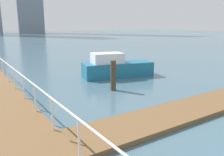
% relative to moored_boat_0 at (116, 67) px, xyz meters
% --- Properties ---
extents(ground_plane, '(300.00, 300.00, 0.00)m').
position_rel_moored_boat_0_xyz_m(ground_plane, '(-3.88, 3.39, -0.68)').
color(ground_plane, '#476675').
extents(floating_dock, '(14.34, 2.00, 0.18)m').
position_rel_moored_boat_0_xyz_m(floating_dock, '(-0.21, -7.49, -0.59)').
color(floating_dock, brown).
rests_on(floating_dock, ground_plane).
extents(boardwalk_railing, '(0.06, 29.02, 1.08)m').
position_rel_moored_boat_0_xyz_m(boardwalk_railing, '(-7.03, -7.84, 0.58)').
color(boardwalk_railing, white).
rests_on(boardwalk_railing, boardwalk).
extents(dock_piling_2, '(0.31, 0.31, 1.71)m').
position_rel_moored_boat_0_xyz_m(dock_piling_2, '(-2.15, -2.94, 0.18)').
color(dock_piling_2, '#473826').
rests_on(dock_piling_2, ground_plane).
extents(moored_boat_0, '(5.25, 2.87, 1.73)m').
position_rel_moored_boat_0_xyz_m(moored_boat_0, '(0.00, 0.00, 0.00)').
color(moored_boat_0, '#1E6B8C').
rests_on(moored_boat_0, ground_plane).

